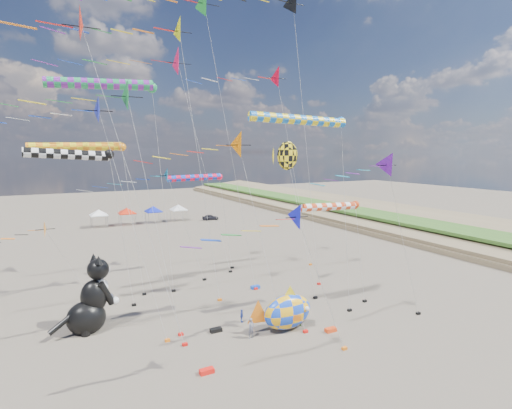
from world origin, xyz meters
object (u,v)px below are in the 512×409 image
Objects in this scene: cat_inflatable at (90,294)px; child_green at (300,319)px; parked_car at (210,217)px; fish_inflatable at (287,312)px; person_adult at (251,328)px; child_blue at (242,316)px.

child_green is at bearing -40.37° from cat_inflatable.
child_green is 0.38× the size of parked_car.
fish_inflatable is 3.55× the size of person_adult.
fish_inflatable reaches higher than parked_car.
person_adult is 52.87m from parked_car.
child_blue is at bearing 57.06° from person_adult.
person_adult reaches higher than child_blue.
parked_car is (26.70, 43.42, -2.40)m from cat_inflatable.
parked_car is at bearing 50.72° from person_adult.
cat_inflatable is 4.78× the size of child_green.
fish_inflatable is 5.14× the size of child_blue.
fish_inflatable is 1.68× the size of parked_car.
parked_car is (15.72, 47.45, 0.02)m from child_blue.
person_adult is 0.48× the size of parked_car.
fish_inflatable is at bearing -153.66° from child_green.
person_adult is 2.92m from child_blue.
person_adult reaches higher than child_green.
person_adult is (-3.05, 0.13, -0.72)m from fish_inflatable.
fish_inflatable is 52.15m from parked_car.
cat_inflatable reaches higher than child_green.
fish_inflatable is 3.98m from child_blue.
parked_car is at bearing 18.24° from child_blue.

